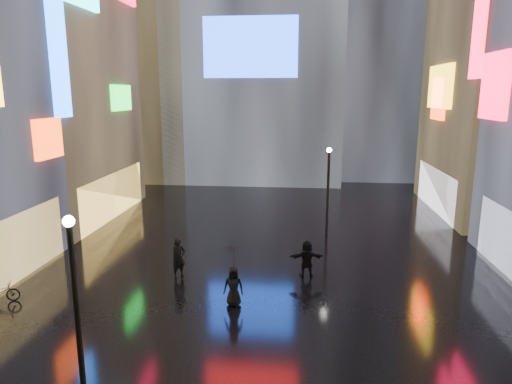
# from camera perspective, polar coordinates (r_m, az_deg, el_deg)

# --- Properties ---
(ground) EXTENTS (140.00, 140.00, 0.00)m
(ground) POSITION_cam_1_polar(r_m,az_deg,el_deg) (24.32, 1.91, -7.54)
(ground) COLOR black
(ground) RESTS_ON ground
(building_left_far) EXTENTS (10.28, 12.00, 22.00)m
(building_left_far) POSITION_cam_1_polar(r_m,az_deg,el_deg) (33.83, -26.43, 15.70)
(building_left_far) COLOR black
(building_left_far) RESTS_ON ground
(tower_flank_right) EXTENTS (12.00, 12.00, 34.00)m
(tower_flank_right) POSITION_cam_1_polar(r_m,az_deg,el_deg) (50.17, 15.41, 21.93)
(tower_flank_right) COLOR black
(tower_flank_right) RESTS_ON ground
(tower_flank_left) EXTENTS (10.00, 10.00, 26.00)m
(tower_flank_left) POSITION_cam_1_polar(r_m,az_deg,el_deg) (47.67, -13.91, 17.68)
(tower_flank_left) COLOR black
(tower_flank_left) RESTS_ON ground
(lamp_near) EXTENTS (0.30, 0.30, 5.20)m
(lamp_near) POSITION_cam_1_polar(r_m,az_deg,el_deg) (13.25, -21.63, -12.22)
(lamp_near) COLOR black
(lamp_near) RESTS_ON ground
(lamp_far) EXTENTS (0.30, 0.30, 5.20)m
(lamp_far) POSITION_cam_1_polar(r_m,az_deg,el_deg) (26.81, 9.00, 0.73)
(lamp_far) COLOR black
(lamp_far) RESTS_ON ground
(pedestrian_4) EXTENTS (0.79, 0.52, 1.59)m
(pedestrian_4) POSITION_cam_1_polar(r_m,az_deg,el_deg) (18.32, -2.83, -11.73)
(pedestrian_4) COLOR black
(pedestrian_4) RESTS_ON ground
(pedestrian_5) EXTENTS (1.63, 0.70, 1.71)m
(pedestrian_5) POSITION_cam_1_polar(r_m,az_deg,el_deg) (21.10, 6.37, -8.30)
(pedestrian_5) COLOR black
(pedestrian_5) RESTS_ON ground
(pedestrian_6) EXTENTS (0.78, 0.78, 1.82)m
(pedestrian_6) POSITION_cam_1_polar(r_m,az_deg,el_deg) (21.18, -9.64, -8.15)
(pedestrian_6) COLOR black
(pedestrian_6) RESTS_ON ground
(umbrella_2) EXTENTS (1.00, 1.02, 0.90)m
(umbrella_2) POSITION_cam_1_polar(r_m,az_deg,el_deg) (17.85, -2.88, -8.07)
(umbrella_2) COLOR black
(umbrella_2) RESTS_ON pedestrian_4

